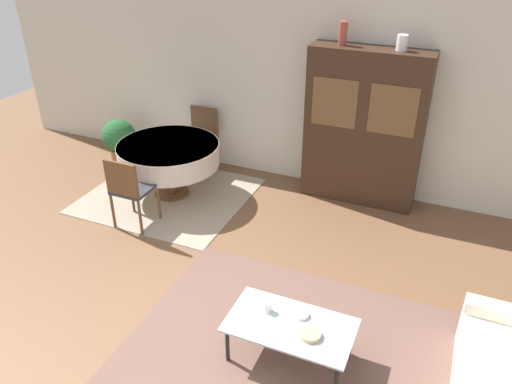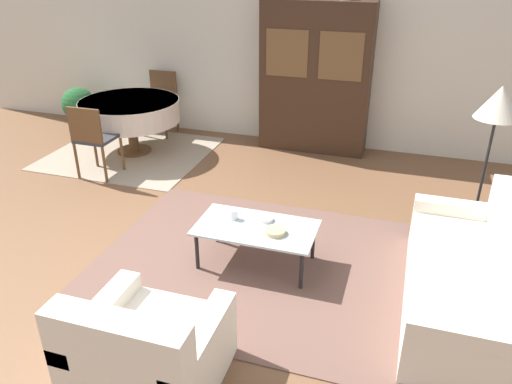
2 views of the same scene
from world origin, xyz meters
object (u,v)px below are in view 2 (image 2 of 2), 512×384
at_px(couch, 471,280).
at_px(potted_plant, 79,106).
at_px(coffee_table, 256,230).
at_px(dining_table, 130,111).
at_px(cup, 234,214).
at_px(floor_lamp, 498,108).
at_px(dining_chair_near, 93,136).
at_px(display_cabinet, 315,78).
at_px(bowl_small, 266,219).
at_px(dining_chair_far, 161,98).
at_px(armchair, 146,352).
at_px(bowl, 275,231).

distance_m(couch, potted_plant, 6.34).
height_order(coffee_table, dining_table, dining_table).
bearing_deg(cup, dining_table, 137.86).
xyz_separation_m(dining_table, floor_lamp, (4.48, -0.86, 0.70)).
xyz_separation_m(dining_chair_near, cup, (2.28, -1.16, -0.11)).
bearing_deg(cup, dining_chair_near, 152.97).
relative_size(display_cabinet, bowl_small, 15.84).
xyz_separation_m(dining_chair_near, potted_plant, (-1.31, 1.52, -0.18)).
xyz_separation_m(coffee_table, cup, (-0.24, 0.07, 0.08)).
relative_size(coffee_table, potted_plant, 1.60).
bearing_deg(dining_chair_far, armchair, 116.20).
bearing_deg(floor_lamp, dining_chair_near, -179.44).
relative_size(display_cabinet, floor_lamp, 1.34).
relative_size(couch, bowl, 10.44).
bearing_deg(armchair, display_cabinet, 88.50).
distance_m(armchair, dining_table, 4.37).
relative_size(dining_table, dining_chair_near, 1.46).
bearing_deg(dining_chair_far, display_cabinet, -179.13).
bearing_deg(coffee_table, dining_chair_far, 129.69).
height_order(coffee_table, cup, cup).
bearing_deg(coffee_table, potted_plant, 144.27).
bearing_deg(display_cabinet, couch, -58.46).
height_order(armchair, dining_table, armchair).
height_order(armchair, dining_chair_near, dining_chair_near).
bearing_deg(potted_plant, bowl_small, -34.03).
distance_m(display_cabinet, bowl_small, 3.01).
xyz_separation_m(dining_chair_near, dining_chair_far, (0.00, 1.80, 0.00)).
relative_size(couch, potted_plant, 2.84).
height_order(armchair, floor_lamp, floor_lamp).
bearing_deg(bowl, armchair, -106.16).
distance_m(dining_chair_far, floor_lamp, 4.87).
xyz_separation_m(dining_chair_far, cup, (2.28, -2.96, -0.11)).
height_order(couch, display_cabinet, display_cabinet).
distance_m(dining_chair_near, potted_plant, 2.02).
distance_m(dining_table, bowl, 3.50).
height_order(bowl, potted_plant, potted_plant).
distance_m(dining_table, dining_chair_near, 0.90).
bearing_deg(potted_plant, floor_lamp, -14.31).
distance_m(dining_chair_near, bowl_small, 2.80).
height_order(armchair, coffee_table, armchair).
distance_m(display_cabinet, potted_plant, 3.78).
bearing_deg(floor_lamp, armchair, -127.62).
distance_m(display_cabinet, dining_table, 2.61).
height_order(floor_lamp, bowl_small, floor_lamp).
xyz_separation_m(dining_chair_near, bowl, (2.72, -1.30, -0.14)).
bearing_deg(couch, dining_table, 62.73).
distance_m(bowl_small, potted_plant, 4.69).
bearing_deg(armchair, cup, 89.76).
height_order(couch, floor_lamp, floor_lamp).
bearing_deg(armchair, coffee_table, 81.17).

